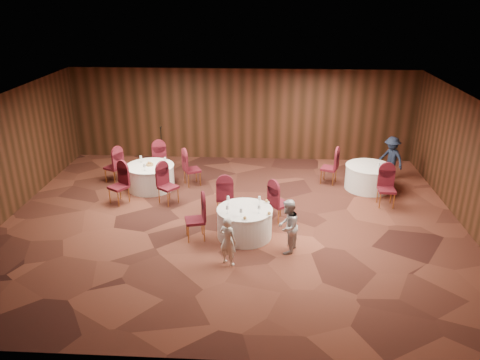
# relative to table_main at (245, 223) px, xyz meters

# --- Properties ---
(ground) EXTENTS (12.00, 12.00, 0.00)m
(ground) POSITION_rel_table_main_xyz_m (-0.37, 0.78, -0.38)
(ground) COLOR black
(ground) RESTS_ON ground
(room_shell) EXTENTS (12.00, 12.00, 12.00)m
(room_shell) POSITION_rel_table_main_xyz_m (-0.37, 0.78, 1.59)
(room_shell) COLOR silver
(room_shell) RESTS_ON ground
(table_main) EXTENTS (1.37, 1.37, 0.74)m
(table_main) POSITION_rel_table_main_xyz_m (0.00, 0.00, 0.00)
(table_main) COLOR silver
(table_main) RESTS_ON ground
(table_left) EXTENTS (1.46, 1.46, 0.74)m
(table_left) POSITION_rel_table_main_xyz_m (-3.02, 2.86, 0.00)
(table_left) COLOR silver
(table_left) RESTS_ON ground
(table_right) EXTENTS (1.41, 1.41, 0.74)m
(table_right) POSITION_rel_table_main_xyz_m (3.63, 3.21, 0.00)
(table_right) COLOR silver
(table_right) RESTS_ON ground
(chairs_main) EXTENTS (2.76, 2.00, 1.00)m
(chairs_main) POSITION_rel_table_main_xyz_m (-0.31, 0.64, 0.12)
(chairs_main) COLOR #410D17
(chairs_main) RESTS_ON ground
(chairs_left) EXTENTS (3.21, 3.07, 1.00)m
(chairs_left) POSITION_rel_table_main_xyz_m (-3.01, 2.84, 0.12)
(chairs_left) COLOR #410D17
(chairs_left) RESTS_ON ground
(chairs_right) EXTENTS (2.01, 2.22, 1.00)m
(chairs_right) POSITION_rel_table_main_xyz_m (3.18, 2.78, 0.12)
(chairs_right) COLOR #410D17
(chairs_right) RESTS_ON ground
(tabletop_main) EXTENTS (1.13, 1.12, 0.22)m
(tabletop_main) POSITION_rel_table_main_xyz_m (0.15, -0.09, 0.47)
(tabletop_main) COLOR silver
(tabletop_main) RESTS_ON table_main
(tabletop_left) EXTENTS (0.85, 0.76, 0.22)m
(tabletop_left) POSITION_rel_table_main_xyz_m (-3.01, 2.86, 0.45)
(tabletop_left) COLOR silver
(tabletop_left) RESTS_ON table_left
(tabletop_right) EXTENTS (0.08, 0.08, 0.22)m
(tabletop_right) POSITION_rel_table_main_xyz_m (3.83, 2.92, 0.52)
(tabletop_right) COLOR silver
(tabletop_right) RESTS_ON table_right
(mic_stand) EXTENTS (0.24, 0.24, 1.45)m
(mic_stand) POSITION_rel_table_main_xyz_m (-3.02, 4.61, 0.04)
(mic_stand) COLOR black
(mic_stand) RESTS_ON ground
(woman_a) EXTENTS (0.50, 0.45, 1.16)m
(woman_a) POSITION_rel_table_main_xyz_m (-0.31, -1.29, 0.20)
(woman_a) COLOR white
(woman_a) RESTS_ON ground
(woman_b) EXTENTS (0.67, 0.76, 1.31)m
(woman_b) POSITION_rel_table_main_xyz_m (1.02, -0.68, 0.28)
(woman_b) COLOR silver
(woman_b) RESTS_ON ground
(man_c) EXTENTS (0.96, 1.03, 1.39)m
(man_c) POSITION_rel_table_main_xyz_m (4.48, 4.08, 0.32)
(man_c) COLOR #161E32
(man_c) RESTS_ON ground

